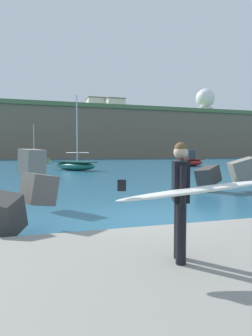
{
  "coord_description": "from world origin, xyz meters",
  "views": [
    {
      "loc": [
        -2.9,
        -7.71,
        1.87
      ],
      "look_at": [
        -0.46,
        0.5,
        1.4
      ],
      "focal_mm": 31.04,
      "sensor_mm": 36.0,
      "label": 1
    }
  ],
  "objects_px": {
    "station_building_east": "(114,106)",
    "station_building_west": "(96,107)",
    "boat_mid_centre": "(191,161)",
    "boat_mid_left": "(36,161)",
    "station_building_central": "(110,110)",
    "boat_near_right": "(75,165)",
    "radar_dome": "(205,101)",
    "surfer_with_board": "(184,193)"
  },
  "relations": [
    {
      "from": "station_building_east",
      "to": "station_building_west",
      "type": "bearing_deg",
      "value": 134.91
    },
    {
      "from": "boat_mid_centre",
      "to": "station_building_east",
      "type": "relative_size",
      "value": 0.57
    },
    {
      "from": "boat_mid_left",
      "to": "station_building_central",
      "type": "distance_m",
      "value": 68.9
    },
    {
      "from": "boat_mid_left",
      "to": "station_building_central",
      "type": "bearing_deg",
      "value": 65.95
    },
    {
      "from": "station_building_west",
      "to": "station_building_east",
      "type": "distance_m",
      "value": 8.29
    },
    {
      "from": "boat_near_right",
      "to": "station_building_central",
      "type": "xyz_separation_m",
      "value": [
        23.14,
        80.6,
        17.8
      ]
    },
    {
      "from": "boat_mid_centre",
      "to": "station_building_east",
      "type": "height_order",
      "value": "station_building_east"
    },
    {
      "from": "radar_dome",
      "to": "boat_mid_centre",
      "type": "bearing_deg",
      "value": -123.06
    },
    {
      "from": "boat_mid_centre",
      "to": "station_building_west",
      "type": "xyz_separation_m",
      "value": [
        1.5,
        75.23,
        18.36
      ]
    },
    {
      "from": "station_building_central",
      "to": "station_building_east",
      "type": "xyz_separation_m",
      "value": [
        -0.12,
        -7.09,
        0.2
      ]
    },
    {
      "from": "station_building_west",
      "to": "station_building_central",
      "type": "distance_m",
      "value": 6.13
    },
    {
      "from": "boat_mid_left",
      "to": "boat_mid_centre",
      "type": "bearing_deg",
      "value": -38.59
    },
    {
      "from": "station_building_west",
      "to": "boat_mid_left",
      "type": "bearing_deg",
      "value": -109.56
    },
    {
      "from": "radar_dome",
      "to": "station_building_east",
      "type": "distance_m",
      "value": 34.29
    },
    {
      "from": "boat_mid_centre",
      "to": "station_building_west",
      "type": "distance_m",
      "value": 77.46
    },
    {
      "from": "boat_mid_centre",
      "to": "boat_mid_left",
      "type": "bearing_deg",
      "value": 141.41
    },
    {
      "from": "boat_near_right",
      "to": "station_building_east",
      "type": "xyz_separation_m",
      "value": [
        23.02,
        73.51,
        18.0
      ]
    },
    {
      "from": "station_building_west",
      "to": "surfer_with_board",
      "type": "bearing_deg",
      "value": -99.99
    },
    {
      "from": "boat_near_right",
      "to": "boat_mid_centre",
      "type": "distance_m",
      "value": 16.22
    },
    {
      "from": "surfer_with_board",
      "to": "boat_mid_left",
      "type": "height_order",
      "value": "boat_mid_left"
    },
    {
      "from": "radar_dome",
      "to": "boat_near_right",
      "type": "bearing_deg",
      "value": -130.19
    },
    {
      "from": "surfer_with_board",
      "to": "station_building_west",
      "type": "xyz_separation_m",
      "value": [
        18.62,
        105.73,
        17.77
      ]
    },
    {
      "from": "radar_dome",
      "to": "station_building_west",
      "type": "xyz_separation_m",
      "value": [
        -39.4,
        12.4,
        -2.14
      ]
    },
    {
      "from": "surfer_with_board",
      "to": "station_building_central",
      "type": "xyz_separation_m",
      "value": [
        24.58,
        106.96,
        17.06
      ]
    },
    {
      "from": "station_building_west",
      "to": "station_building_central",
      "type": "height_order",
      "value": "station_building_west"
    },
    {
      "from": "boat_mid_centre",
      "to": "station_building_central",
      "type": "height_order",
      "value": "station_building_central"
    },
    {
      "from": "station_building_west",
      "to": "station_building_east",
      "type": "xyz_separation_m",
      "value": [
        5.85,
        -5.86,
        -0.51
      ]
    },
    {
      "from": "surfer_with_board",
      "to": "boat_near_right",
      "type": "relative_size",
      "value": 0.27
    },
    {
      "from": "boat_near_right",
      "to": "radar_dome",
      "type": "relative_size",
      "value": 0.79
    },
    {
      "from": "radar_dome",
      "to": "surfer_with_board",
      "type": "bearing_deg",
      "value": -121.87
    },
    {
      "from": "boat_near_right",
      "to": "radar_dome",
      "type": "xyz_separation_m",
      "value": [
        56.58,
        66.98,
        20.66
      ]
    },
    {
      "from": "boat_mid_left",
      "to": "station_building_east",
      "type": "bearing_deg",
      "value": 63.3
    },
    {
      "from": "station_building_east",
      "to": "boat_near_right",
      "type": "bearing_deg",
      "value": -107.39
    },
    {
      "from": "boat_near_right",
      "to": "boat_mid_left",
      "type": "bearing_deg",
      "value": 101.34
    },
    {
      "from": "boat_mid_left",
      "to": "radar_dome",
      "type": "xyz_separation_m",
      "value": [
        60.55,
        47.15,
        20.71
      ]
    },
    {
      "from": "surfer_with_board",
      "to": "station_building_west",
      "type": "height_order",
      "value": "station_building_west"
    },
    {
      "from": "station_building_central",
      "to": "station_building_east",
      "type": "bearing_deg",
      "value": -90.95
    },
    {
      "from": "radar_dome",
      "to": "station_building_west",
      "type": "height_order",
      "value": "radar_dome"
    },
    {
      "from": "station_building_central",
      "to": "radar_dome",
      "type": "bearing_deg",
      "value": -22.16
    },
    {
      "from": "boat_mid_centre",
      "to": "station_building_east",
      "type": "distance_m",
      "value": 72.01
    },
    {
      "from": "radar_dome",
      "to": "station_building_west",
      "type": "relative_size",
      "value": 1.22
    },
    {
      "from": "boat_near_right",
      "to": "station_building_east",
      "type": "height_order",
      "value": "station_building_east"
    }
  ]
}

